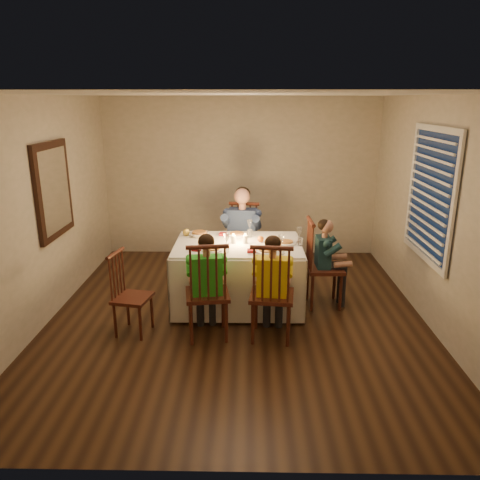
{
  "coord_description": "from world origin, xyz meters",
  "views": [
    {
      "loc": [
        0.13,
        -5.21,
        2.55
      ],
      "look_at": [
        0.03,
        0.15,
        0.93
      ],
      "focal_mm": 35.0,
      "sensor_mm": 36.0,
      "label": 1
    }
  ],
  "objects_px": {
    "chair_adult": "(242,281)",
    "chair_end": "(323,304)",
    "serving_bowl": "(199,235)",
    "child_yellow": "(271,337)",
    "child_teal": "(323,304)",
    "dining_table": "(238,261)",
    "adult": "(242,281)",
    "chair_near_left": "(208,335)",
    "chair_near_right": "(271,337)",
    "child_green": "(208,335)",
    "chair_extra": "(135,332)"
  },
  "relations": [
    {
      "from": "chair_adult",
      "to": "chair_end",
      "type": "xyz_separation_m",
      "value": [
        1.06,
        -0.8,
        0.0
      ]
    },
    {
      "from": "serving_bowl",
      "to": "child_yellow",
      "type": "bearing_deg",
      "value": -51.51
    },
    {
      "from": "chair_adult",
      "to": "child_teal",
      "type": "distance_m",
      "value": 1.33
    },
    {
      "from": "dining_table",
      "to": "serving_bowl",
      "type": "relative_size",
      "value": 6.72
    },
    {
      "from": "dining_table",
      "to": "adult",
      "type": "xyz_separation_m",
      "value": [
        0.04,
        0.83,
        -0.59
      ]
    },
    {
      "from": "chair_near_left",
      "to": "child_teal",
      "type": "relative_size",
      "value": 1.0
    },
    {
      "from": "chair_near_left",
      "to": "serving_bowl",
      "type": "distance_m",
      "value": 1.41
    },
    {
      "from": "chair_adult",
      "to": "chair_near_right",
      "type": "bearing_deg",
      "value": -70.4
    },
    {
      "from": "adult",
      "to": "child_green",
      "type": "bearing_deg",
      "value": -94.24
    },
    {
      "from": "chair_adult",
      "to": "serving_bowl",
      "type": "relative_size",
      "value": 4.76
    },
    {
      "from": "dining_table",
      "to": "chair_adult",
      "type": "height_order",
      "value": "dining_table"
    },
    {
      "from": "chair_extra",
      "to": "child_green",
      "type": "relative_size",
      "value": 0.8
    },
    {
      "from": "chair_near_right",
      "to": "chair_end",
      "type": "height_order",
      "value": "same"
    },
    {
      "from": "adult",
      "to": "child_yellow",
      "type": "bearing_deg",
      "value": -70.4
    },
    {
      "from": "dining_table",
      "to": "child_green",
      "type": "xyz_separation_m",
      "value": [
        -0.32,
        -0.83,
        -0.59
      ]
    },
    {
      "from": "chair_near_left",
      "to": "child_yellow",
      "type": "distance_m",
      "value": 0.71
    },
    {
      "from": "chair_end",
      "to": "chair_extra",
      "type": "relative_size",
      "value": 1.19
    },
    {
      "from": "serving_bowl",
      "to": "chair_near_right",
      "type": "bearing_deg",
      "value": -51.51
    },
    {
      "from": "chair_near_right",
      "to": "chair_end",
      "type": "relative_size",
      "value": 1.0
    },
    {
      "from": "chair_near_right",
      "to": "chair_extra",
      "type": "distance_m",
      "value": 1.55
    },
    {
      "from": "chair_near_right",
      "to": "chair_extra",
      "type": "height_order",
      "value": "chair_near_right"
    },
    {
      "from": "chair_end",
      "to": "child_teal",
      "type": "xyz_separation_m",
      "value": [
        0.0,
        0.0,
        0.0
      ]
    },
    {
      "from": "chair_near_right",
      "to": "chair_extra",
      "type": "xyz_separation_m",
      "value": [
        -1.55,
        0.08,
        0.0
      ]
    },
    {
      "from": "dining_table",
      "to": "chair_end",
      "type": "bearing_deg",
      "value": 1.51
    },
    {
      "from": "dining_table",
      "to": "chair_near_left",
      "type": "height_order",
      "value": "dining_table"
    },
    {
      "from": "chair_near_right",
      "to": "serving_bowl",
      "type": "height_order",
      "value": "serving_bowl"
    },
    {
      "from": "chair_near_left",
      "to": "serving_bowl",
      "type": "height_order",
      "value": "serving_bowl"
    },
    {
      "from": "chair_adult",
      "to": "chair_near_left",
      "type": "distance_m",
      "value": 1.7
    },
    {
      "from": "adult",
      "to": "child_yellow",
      "type": "relative_size",
      "value": 1.16
    },
    {
      "from": "chair_near_left",
      "to": "dining_table",
      "type": "bearing_deg",
      "value": -119.72
    },
    {
      "from": "dining_table",
      "to": "child_teal",
      "type": "relative_size",
      "value": 1.41
    },
    {
      "from": "dining_table",
      "to": "chair_near_left",
      "type": "relative_size",
      "value": 1.41
    },
    {
      "from": "chair_near_left",
      "to": "child_teal",
      "type": "distance_m",
      "value": 1.66
    },
    {
      "from": "child_green",
      "to": "chair_near_left",
      "type": "bearing_deg",
      "value": 180.0
    },
    {
      "from": "child_yellow",
      "to": "serving_bowl",
      "type": "bearing_deg",
      "value": -44.99
    },
    {
      "from": "child_green",
      "to": "serving_bowl",
      "type": "height_order",
      "value": "serving_bowl"
    },
    {
      "from": "chair_near_right",
      "to": "child_teal",
      "type": "height_order",
      "value": "same"
    },
    {
      "from": "chair_near_left",
      "to": "child_green",
      "type": "relative_size",
      "value": 0.94
    },
    {
      "from": "dining_table",
      "to": "child_teal",
      "type": "distance_m",
      "value": 1.25
    },
    {
      "from": "dining_table",
      "to": "adult",
      "type": "height_order",
      "value": "dining_table"
    },
    {
      "from": "chair_extra",
      "to": "serving_bowl",
      "type": "height_order",
      "value": "serving_bowl"
    },
    {
      "from": "chair_adult",
      "to": "child_yellow",
      "type": "xyz_separation_m",
      "value": [
        0.35,
        -1.68,
        0.0
      ]
    },
    {
      "from": "dining_table",
      "to": "chair_near_right",
      "type": "xyz_separation_m",
      "value": [
        0.39,
        -0.85,
        -0.59
      ]
    },
    {
      "from": "chair_extra",
      "to": "serving_bowl",
      "type": "distance_m",
      "value": 1.5
    },
    {
      "from": "chair_end",
      "to": "serving_bowl",
      "type": "bearing_deg",
      "value": 79.7
    },
    {
      "from": "chair_near_left",
      "to": "chair_end",
      "type": "bearing_deg",
      "value": -157.36
    },
    {
      "from": "dining_table",
      "to": "child_teal",
      "type": "height_order",
      "value": "dining_table"
    },
    {
      "from": "chair_adult",
      "to": "chair_end",
      "type": "bearing_deg",
      "value": -29.21
    },
    {
      "from": "chair_near_left",
      "to": "adult",
      "type": "xyz_separation_m",
      "value": [
        0.36,
        1.66,
        0.0
      ]
    },
    {
      "from": "child_green",
      "to": "child_teal",
      "type": "distance_m",
      "value": 1.66
    }
  ]
}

